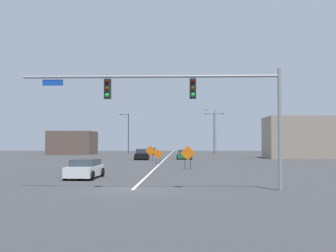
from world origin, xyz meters
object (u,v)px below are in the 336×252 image
Objects in this scene: construction_sign_left_lane at (158,155)px; car_white_approaching at (85,169)px; traffic_signal_assembly at (189,97)px; street_lamp_mid_left at (128,132)px; car_black_mid at (142,155)px; construction_sign_left_shoulder at (151,151)px; car_green_near at (184,155)px; street_lamp_far_left at (214,130)px; street_lamp_near_right at (215,129)px; car_orange_distant at (152,151)px; construction_sign_median_far at (188,154)px.

car_white_approaching is at bearing -102.05° from construction_sign_left_lane.
traffic_signal_assembly reaches higher than construction_sign_left_lane.
street_lamp_mid_left is 1.98× the size of car_white_approaching.
car_black_mid is (0.95, 30.38, 0.05)m from car_white_approaching.
construction_sign_left_shoulder reaches higher than car_black_mid.
street_lamp_mid_left reaches higher than car_green_near.
street_lamp_far_left is at bearing 67.22° from car_black_mid.
traffic_signal_assembly is 8.05× the size of construction_sign_left_lane.
car_green_near is at bearing -102.72° from street_lamp_near_right.
street_lamp_near_right is 30.69m from car_green_near.
traffic_signal_assembly is 1.44× the size of street_lamp_near_right.
street_lamp_mid_left is 4.19× the size of construction_sign_left_shoulder.
car_black_mid is at bearing 110.00° from construction_sign_left_shoulder.
traffic_signal_assembly is 39.08m from car_green_near.
traffic_signal_assembly is 25.84m from construction_sign_left_lane.
street_lamp_mid_left reaches higher than construction_sign_left_shoulder.
construction_sign_left_lane is at bearing -84.48° from car_orange_distant.
construction_sign_median_far reaches higher than car_white_approaching.
street_lamp_mid_left is at bearing -175.23° from street_lamp_near_right.
construction_sign_left_lane is at bearing 96.99° from traffic_signal_assembly.
street_lamp_far_left reaches higher than car_white_approaching.
car_white_approaching is at bearing -102.19° from car_green_near.
traffic_signal_assembly is 1.61× the size of street_lamp_mid_left.
street_lamp_mid_left is at bearing 102.17° from construction_sign_left_lane.
construction_sign_left_shoulder is at bearing 106.33° from construction_sign_median_far.
car_black_mid is at bearing -164.95° from car_green_near.
construction_sign_left_shoulder is 26.63m from car_orange_distant.
traffic_signal_assembly is at bearing -80.68° from car_black_mid.
traffic_signal_assembly is at bearing -90.44° from construction_sign_median_far.
traffic_signal_assembly reaches higher than car_white_approaching.
street_lamp_far_left is 28.69m from car_green_near.
car_green_near is at bearing 15.05° from car_black_mid.
construction_sign_median_far is (3.24, -8.40, 0.32)m from construction_sign_left_lane.
car_black_mid is at bearing 99.32° from traffic_signal_assembly.
street_lamp_mid_left is 34.93m from construction_sign_left_shoulder.
car_green_near reaches higher than car_orange_distant.
car_green_near is 32.72m from car_white_approaching.
traffic_signal_assembly is 17.32m from construction_sign_median_far.
construction_sign_left_lane is at bearing -102.61° from street_lamp_near_right.
street_lamp_far_left is at bearing 77.29° from construction_sign_left_lane.
car_orange_distant is (5.66, -7.39, -4.02)m from street_lamp_mid_left.
construction_sign_left_lane is 0.84× the size of construction_sign_left_shoulder.
car_orange_distant reaches higher than car_white_approaching.
construction_sign_median_far is at bearing 54.55° from car_white_approaching.
construction_sign_left_lane is (-9.64, -43.08, -4.14)m from street_lamp_near_right.
street_lamp_mid_left is 30.51m from car_black_mid.
street_lamp_mid_left is at bearing 102.48° from construction_sign_left_shoulder.
traffic_signal_assembly is at bearing -44.20° from car_white_approaching.
traffic_signal_assembly is 68.77m from street_lamp_near_right.
car_white_approaching is at bearing 135.80° from traffic_signal_assembly.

